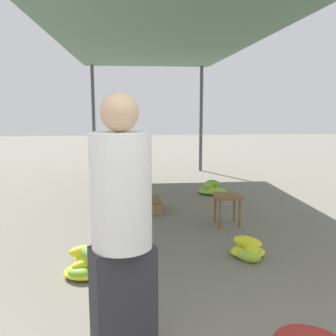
{
  "coord_description": "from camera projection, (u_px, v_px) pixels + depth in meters",
  "views": [
    {
      "loc": [
        -0.42,
        -1.13,
        1.59
      ],
      "look_at": [
        0.0,
        3.08,
        0.9
      ],
      "focal_mm": 40.0,
      "sensor_mm": 36.0,
      "label": 1
    }
  ],
  "objects": [
    {
      "name": "banana_pile_left_1",
      "position": [
        119.0,
        176.0,
        8.34
      ],
      "size": [
        0.48,
        0.41,
        0.19
      ],
      "color": "#A6C72E",
      "rests_on": "ground"
    },
    {
      "name": "canopy_post_back_right",
      "position": [
        201.0,
        119.0,
        9.22
      ],
      "size": [
        0.08,
        0.08,
        2.56
      ],
      "primitive_type": "cylinder",
      "color": "#4C4C51",
      "rests_on": "ground"
    },
    {
      "name": "banana_pile_right_0",
      "position": [
        248.0,
        249.0,
        4.01
      ],
      "size": [
        0.37,
        0.55,
        0.23
      ],
      "color": "#99C131",
      "rests_on": "ground"
    },
    {
      "name": "crate_near",
      "position": [
        143.0,
        205.0,
        5.76
      ],
      "size": [
        0.54,
        0.54,
        0.18
      ],
      "color": "olive",
      "rests_on": "ground"
    },
    {
      "name": "canopy_post_back_left",
      "position": [
        94.0,
        120.0,
        8.97
      ],
      "size": [
        0.08,
        0.08,
        2.56
      ],
      "primitive_type": "cylinder",
      "color": "#4C4C51",
      "rests_on": "ground"
    },
    {
      "name": "stool",
      "position": [
        227.0,
        201.0,
        5.05
      ],
      "size": [
        0.34,
        0.34,
        0.42
      ],
      "color": "brown",
      "rests_on": "ground"
    },
    {
      "name": "vendor_foreground",
      "position": [
        122.0,
        232.0,
        2.19
      ],
      "size": [
        0.45,
        0.45,
        1.67
      ],
      "color": "#2D2D33",
      "rests_on": "ground"
    },
    {
      "name": "banana_pile_right_1",
      "position": [
        212.0,
        189.0,
        6.92
      ],
      "size": [
        0.52,
        0.57,
        0.26
      ],
      "color": "#C6D329",
      "rests_on": "ground"
    },
    {
      "name": "banana_pile_left_0",
      "position": [
        86.0,
        264.0,
        3.55
      ],
      "size": [
        0.45,
        0.47,
        0.29
      ],
      "color": "yellow",
      "rests_on": "ground"
    },
    {
      "name": "canopy_tarp",
      "position": [
        160.0,
        33.0,
        5.09
      ],
      "size": [
        3.02,
        8.14,
        0.04
      ],
      "primitive_type": "cube",
      "color": "#567A60",
      "rests_on": "canopy_post_front_left"
    }
  ]
}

